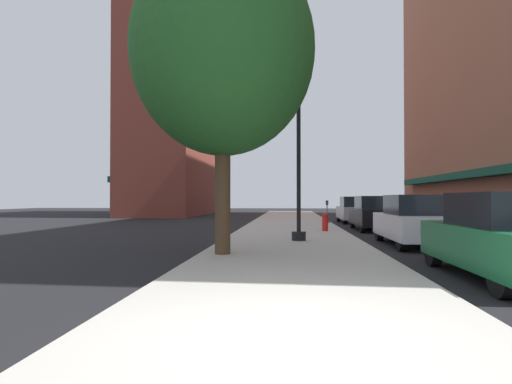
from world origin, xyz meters
name	(u,v)px	position (x,y,z in m)	size (l,w,h in m)	color
ground_plane	(369,229)	(4.00, 18.00, 0.00)	(90.00, 90.00, 0.00)	black
sidewalk_slab	(291,226)	(0.00, 19.00, 0.06)	(4.80, 50.00, 0.12)	#B7B2A8
building_far_background	(178,109)	(-11.01, 37.00, 10.35)	(6.80, 18.00, 20.75)	brown
lamppost	(299,150)	(0.26, 10.18, 3.20)	(0.48, 0.48, 5.90)	black
fire_hydrant	(325,222)	(1.49, 14.55, 0.52)	(0.33, 0.26, 0.79)	red
parking_meter_near	(327,209)	(2.05, 20.05, 0.95)	(0.14, 0.09, 1.31)	slate
tree_near	(223,51)	(-1.77, 6.48, 5.37)	(4.76, 4.76, 8.00)	#4C3823
car_green	(504,237)	(4.00, 3.96, 0.81)	(1.80, 4.30, 1.66)	black
car_white	(414,221)	(4.00, 9.93, 0.81)	(1.80, 4.30, 1.66)	black
car_black	(374,214)	(4.00, 16.68, 0.81)	(1.80, 4.30, 1.66)	black
car_silver	(354,210)	(4.00, 23.08, 0.81)	(1.80, 4.30, 1.66)	black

